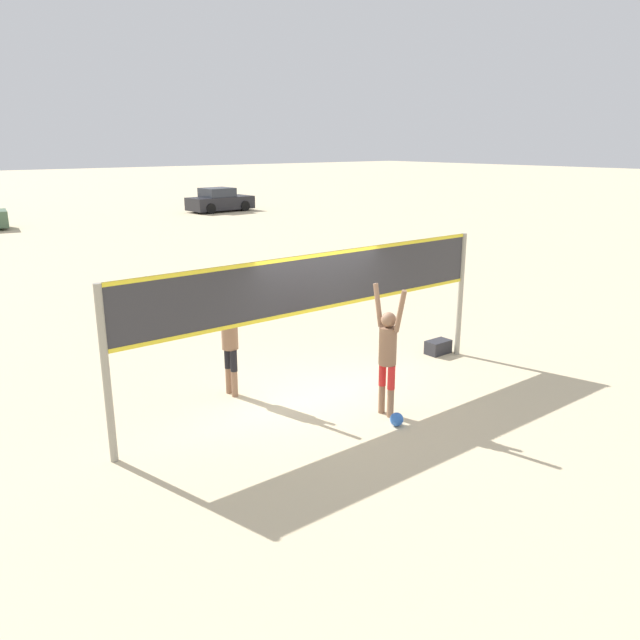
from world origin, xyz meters
TOP-DOWN VIEW (x-y plane):
  - ground_plane at (0.00, 0.00)m, footprint 200.00×200.00m
  - volleyball_net at (0.00, 0.00)m, footprint 7.33×0.11m
  - player_spiker at (0.38, -1.23)m, footprint 0.28×0.70m
  - player_blocker at (-1.14, 1.03)m, footprint 0.28×0.69m
  - volleyball at (0.22, -1.63)m, footprint 0.21×0.21m
  - gear_bag at (3.34, 0.27)m, footprint 0.52×0.31m
  - parked_car_mid at (13.59, 27.33)m, footprint 4.20×2.12m

SIDE VIEW (x-z plane):
  - ground_plane at x=0.00m, z-range 0.00..0.00m
  - volleyball at x=0.22m, z-range 0.00..0.21m
  - gear_bag at x=3.34m, z-range 0.00..0.28m
  - parked_car_mid at x=13.59m, z-range -0.08..1.39m
  - player_blocker at x=-1.14m, z-range 0.05..2.11m
  - player_spiker at x=0.38m, z-range 0.05..2.17m
  - volleyball_net at x=0.00m, z-range 0.57..3.07m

